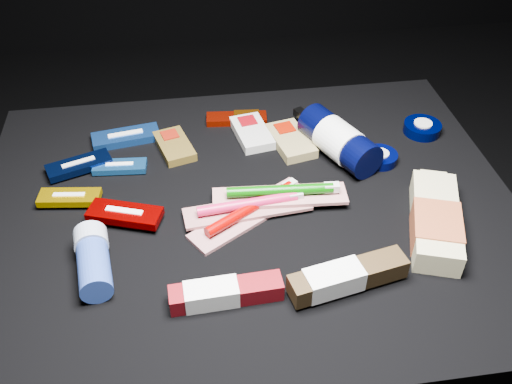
{
  "coord_description": "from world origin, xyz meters",
  "views": [
    {
      "loc": [
        -0.1,
        -0.77,
        1.09
      ],
      "look_at": [
        0.01,
        0.01,
        0.42
      ],
      "focal_mm": 40.0,
      "sensor_mm": 36.0,
      "label": 1
    }
  ],
  "objects": [
    {
      "name": "deodorant_stick",
      "position": [
        -0.26,
        -0.12,
        0.43
      ],
      "size": [
        0.07,
        0.14,
        0.05
      ],
      "rotation": [
        0.0,
        0.0,
        0.15
      ],
      "color": "#274194",
      "rests_on": "cloth_table"
    },
    {
      "name": "toothbrush_pack_0",
      "position": [
        0.0,
        -0.03,
        0.41
      ],
      "size": [
        0.23,
        0.18,
        0.03
      ],
      "rotation": [
        0.0,
        0.0,
        0.56
      ],
      "color": "#B9B1AB",
      "rests_on": "cloth_table"
    },
    {
      "name": "ground",
      "position": [
        0.0,
        0.0,
        0.0
      ],
      "size": [
        3.0,
        3.0,
        0.0
      ],
      "primitive_type": "plane",
      "color": "black",
      "rests_on": "ground"
    },
    {
      "name": "clif_bar_1",
      "position": [
        0.04,
        0.22,
        0.41
      ],
      "size": [
        0.08,
        0.13,
        0.02
      ],
      "rotation": [
        0.0,
        0.0,
        0.17
      ],
      "color": "beige",
      "rests_on": "cloth_table"
    },
    {
      "name": "cloth_table",
      "position": [
        0.0,
        0.0,
        0.2
      ],
      "size": [
        0.98,
        0.78,
        0.4
      ],
      "primitive_type": "cube",
      "color": "black",
      "rests_on": "ground"
    },
    {
      "name": "clif_bar_2",
      "position": [
        0.11,
        0.18,
        0.41
      ],
      "size": [
        0.09,
        0.14,
        0.02
      ],
      "rotation": [
        0.0,
        0.0,
        0.21
      ],
      "color": "olive",
      "rests_on": "cloth_table"
    },
    {
      "name": "power_bar",
      "position": [
        0.02,
        0.27,
        0.41
      ],
      "size": [
        0.13,
        0.05,
        0.02
      ],
      "rotation": [
        0.0,
        0.0,
        -0.09
      ],
      "color": "#891204",
      "rests_on": "cloth_table"
    },
    {
      "name": "luna_bar_0",
      "position": [
        -0.23,
        0.24,
        0.41
      ],
      "size": [
        0.14,
        0.07,
        0.02
      ],
      "rotation": [
        0.0,
        0.0,
        0.16
      ],
      "color": "#184493",
      "rests_on": "cloth_table"
    },
    {
      "name": "lotion_bottle",
      "position": [
        0.2,
        0.12,
        0.44
      ],
      "size": [
        0.14,
        0.23,
        0.07
      ],
      "rotation": [
        0.0,
        0.0,
        0.43
      ],
      "color": "black",
      "rests_on": "cloth_table"
    },
    {
      "name": "toothpaste_carton_green",
      "position": [
        0.12,
        -0.21,
        0.42
      ],
      "size": [
        0.19,
        0.08,
        0.04
      ],
      "rotation": [
        0.0,
        0.0,
        0.2
      ],
      "color": "#312210",
      "rests_on": "cloth_table"
    },
    {
      "name": "toothbrush_pack_1",
      "position": [
        -0.0,
        -0.02,
        0.42
      ],
      "size": [
        0.23,
        0.07,
        0.03
      ],
      "rotation": [
        0.0,
        0.0,
        0.09
      ],
      "color": "#ACA5A2",
      "rests_on": "cloth_table"
    },
    {
      "name": "cream_tin_lower",
      "position": [
        0.28,
        0.09,
        0.41
      ],
      "size": [
        0.07,
        0.07,
        0.02
      ],
      "rotation": [
        0.0,
        0.0,
        0.08
      ],
      "color": "black",
      "rests_on": "cloth_table"
    },
    {
      "name": "luna_bar_2",
      "position": [
        -0.31,
        0.15,
        0.41
      ],
      "size": [
        0.13,
        0.08,
        0.02
      ],
      "rotation": [
        0.0,
        0.0,
        0.34
      ],
      "color": "black",
      "rests_on": "cloth_table"
    },
    {
      "name": "toothpaste_carton_red",
      "position": [
        -0.07,
        -0.21,
        0.42
      ],
      "size": [
        0.17,
        0.05,
        0.03
      ],
      "rotation": [
        0.0,
        0.0,
        0.04
      ],
      "color": "maroon",
      "rests_on": "cloth_table"
    },
    {
      "name": "toothbrush_pack_2",
      "position": [
        0.06,
        -0.0,
        0.42
      ],
      "size": [
        0.25,
        0.07,
        0.03
      ],
      "rotation": [
        0.0,
        0.0,
        -0.07
      ],
      "color": "silver",
      "rests_on": "cloth_table"
    },
    {
      "name": "clif_bar_0",
      "position": [
        -0.13,
        0.19,
        0.41
      ],
      "size": [
        0.09,
        0.12,
        0.02
      ],
      "rotation": [
        0.0,
        0.0,
        0.27
      ],
      "color": "#503E16",
      "rests_on": "cloth_table"
    },
    {
      "name": "bodywash_bottle",
      "position": [
        0.31,
        -0.11,
        0.42
      ],
      "size": [
        0.14,
        0.23,
        0.05
      ],
      "rotation": [
        0.0,
        0.0,
        -0.33
      ],
      "color": "#CAC08D",
      "rests_on": "cloth_table"
    },
    {
      "name": "cream_tin_upper",
      "position": [
        0.4,
        0.18,
        0.41
      ],
      "size": [
        0.08,
        0.08,
        0.02
      ],
      "rotation": [
        0.0,
        0.0,
        0.2
      ],
      "color": "black",
      "rests_on": "cloth_table"
    },
    {
      "name": "luna_bar_4",
      "position": [
        -0.22,
        -0.01,
        0.42
      ],
      "size": [
        0.14,
        0.09,
        0.02
      ],
      "rotation": [
        0.0,
        0.0,
        -0.34
      ],
      "color": "#880000",
      "rests_on": "cloth_table"
    },
    {
      "name": "luna_bar_3",
      "position": [
        -0.32,
        0.05,
        0.41
      ],
      "size": [
        0.11,
        0.06,
        0.01
      ],
      "rotation": [
        0.0,
        0.0,
        -0.13
      ],
      "color": "#C49600",
      "rests_on": "cloth_table"
    },
    {
      "name": "luna_bar_1",
      "position": [
        -0.23,
        0.14,
        0.41
      ],
      "size": [
        0.11,
        0.05,
        0.01
      ],
      "rotation": [
        0.0,
        0.0,
        -0.08
      ],
      "color": "#1C5CA5",
      "rests_on": "cloth_table"
    }
  ]
}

